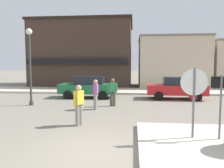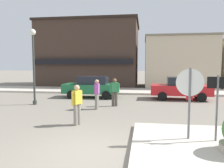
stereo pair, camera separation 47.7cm
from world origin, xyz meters
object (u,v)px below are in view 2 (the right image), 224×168
Objects in this scene: lamp_post at (33,55)px; pedestrian_kerb_side at (97,93)px; parked_car_second at (181,88)px; one_way_sign at (217,101)px; pedestrian_crossing_near at (77,104)px; parked_car_nearest at (92,86)px; stop_sign at (190,94)px; pedestrian_crossing_far at (115,91)px.

lamp_post reaches higher than pedestrian_kerb_side.
pedestrian_kerb_side is (-5.04, -4.12, 0.06)m from parked_car_second.
one_way_sign reaches higher than pedestrian_crossing_near.
pedestrian_kerb_side is at bearing -72.75° from parked_car_nearest.
one_way_sign is 6.61m from pedestrian_kerb_side.
pedestrian_crossing_near and pedestrian_kerb_side have the same top height.
parked_car_second is (9.06, 3.28, -2.15)m from lamp_post.
parked_car_second is 8.91m from pedestrian_crossing_near.
parked_car_second is (0.42, 8.82, -0.52)m from one_way_sign.
parked_car_nearest is at bearing 50.52° from lamp_post.
one_way_sign is (0.76, -0.08, -0.19)m from stop_sign.
pedestrian_crossing_far is at bearing 2.00° from lamp_post.
stop_sign is 9.69m from lamp_post.
one_way_sign is 0.52× the size of parked_car_second.
lamp_post is 5.28m from pedestrian_crossing_far.
pedestrian_kerb_side reaches higher than parked_car_nearest.
one_way_sign is at bearing -32.68° from lamp_post.
parked_car_nearest is 2.49× the size of pedestrian_kerb_side.
one_way_sign is 0.46× the size of lamp_post.
one_way_sign is 10.39m from lamp_post.
pedestrian_crossing_near is at bearing 159.62° from stop_sign.
parked_car_second is at bearing 54.67° from pedestrian_crossing_near.
stop_sign is 8.85m from parked_car_second.
one_way_sign reaches higher than parked_car_nearest.
lamp_post is 2.82× the size of pedestrian_crossing_far.
pedestrian_crossing_near is (-3.97, 1.48, -0.65)m from stop_sign.
stop_sign reaches higher than pedestrian_kerb_side.
pedestrian_crossing_near is 4.26m from pedestrian_crossing_far.
one_way_sign is at bearing -45.52° from pedestrian_kerb_side.
stop_sign reaches higher than parked_car_nearest.
parked_car_nearest is at bearing 99.13° from pedestrian_crossing_near.
one_way_sign is 0.52× the size of parked_car_nearest.
stop_sign is 10.20m from parked_car_nearest.
parked_car_second is 2.53× the size of pedestrian_kerb_side.
pedestrian_crossing_near is at bearing -45.61° from lamp_post.
pedestrian_crossing_far is (2.12, -3.14, 0.06)m from parked_car_nearest.
lamp_post is at bearing 145.25° from stop_sign.
parked_car_second is 6.51m from pedestrian_kerb_side.
pedestrian_crossing_far is at bearing 77.20° from pedestrian_crossing_near.
lamp_post reaches higher than pedestrian_crossing_near.
parked_car_nearest is (2.73, 3.31, -2.15)m from lamp_post.
parked_car_second is 5.23m from pedestrian_crossing_far.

